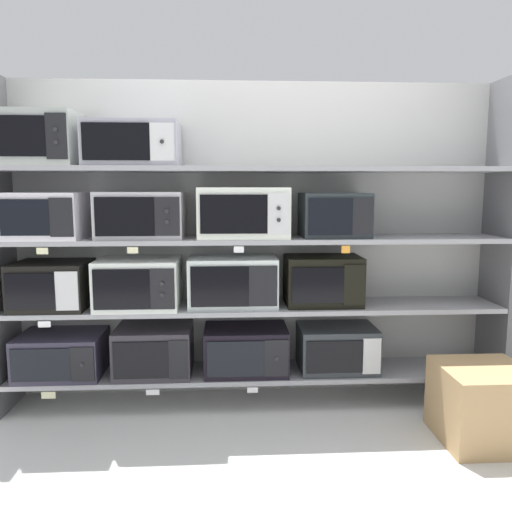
{
  "coord_description": "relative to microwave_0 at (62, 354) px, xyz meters",
  "views": [
    {
      "loc": [
        -0.18,
        -3.2,
        1.41
      ],
      "look_at": [
        0.0,
        0.0,
        0.98
      ],
      "focal_mm": 35.45,
      "sensor_mm": 36.0,
      "label": 1
    }
  ],
  "objects": [
    {
      "name": "price_tag_3",
      "position": [
        -0.03,
        -0.2,
        0.25
      ],
      "size": [
        0.07,
        0.0,
        0.04
      ],
      "primitive_type": "cube",
      "color": "white"
    },
    {
      "name": "microwave_10",
      "position": [
        1.17,
        0.0,
        0.91
      ],
      "size": [
        0.57,
        0.41,
        0.31
      ],
      "color": "silver",
      "rests_on": "shelf_2"
    },
    {
      "name": "microwave_13",
      "position": [
        0.5,
        -0.0,
        1.33
      ],
      "size": [
        0.56,
        0.4,
        0.27
      ],
      "color": "#9B9BA8",
      "rests_on": "shelf_3"
    },
    {
      "name": "microwave_11",
      "position": [
        1.75,
        -0.0,
        0.89
      ],
      "size": [
        0.42,
        0.36,
        0.28
      ],
      "color": "#262D30",
      "rests_on": "shelf_2"
    },
    {
      "name": "price_tag_2",
      "position": [
        1.22,
        -0.2,
        -0.19
      ],
      "size": [
        0.07,
        0.0,
        0.03
      ],
      "primitive_type": "cube",
      "color": "white"
    },
    {
      "name": "price_tag_1",
      "position": [
        0.6,
        -0.2,
        -0.19
      ],
      "size": [
        0.08,
        0.0,
        0.03
      ],
      "primitive_type": "cube",
      "color": "white"
    },
    {
      "name": "price_tag_7",
      "position": [
        1.78,
        -0.2,
        0.69
      ],
      "size": [
        0.05,
        0.0,
        0.04
      ],
      "primitive_type": "cube",
      "color": "orange"
    },
    {
      "name": "price_tag_6",
      "position": [
        1.14,
        -0.2,
        0.7
      ],
      "size": [
        0.06,
        0.0,
        0.04
      ],
      "primitive_type": "cube",
      "color": "white"
    },
    {
      "name": "microwave_2",
      "position": [
        1.18,
        -0.0,
        0.01
      ],
      "size": [
        0.54,
        0.39,
        0.29
      ],
      "color": "black",
      "rests_on": "shelf_0"
    },
    {
      "name": "microwave_12",
      "position": [
        -0.05,
        0.0,
        1.35
      ],
      "size": [
        0.43,
        0.43,
        0.32
      ],
      "color": "#A0A7A0",
      "rests_on": "shelf_3"
    },
    {
      "name": "microwave_0",
      "position": [
        0.0,
        0.0,
        0.0
      ],
      "size": [
        0.53,
        0.42,
        0.27
      ],
      "color": "#2D293A",
      "rests_on": "shelf_0"
    },
    {
      "name": "shelf_3",
      "position": [
        1.25,
        0.0,
        1.18
      ],
      "size": [
        3.15,
        0.4,
        0.03
      ],
      "primitive_type": "cube",
      "color": "#99999E"
    },
    {
      "name": "microwave_3",
      "position": [
        1.79,
        0.0,
        0.01
      ],
      "size": [
        0.5,
        0.36,
        0.29
      ],
      "color": "#2C3135",
      "rests_on": "shelf_0"
    },
    {
      "name": "price_tag_4",
      "position": [
        -0.02,
        -0.2,
        0.7
      ],
      "size": [
        0.07,
        0.0,
        0.04
      ],
      "primitive_type": "cube",
      "color": "beige"
    },
    {
      "name": "microwave_9",
      "position": [
        0.53,
        -0.0,
        0.89
      ],
      "size": [
        0.53,
        0.38,
        0.29
      ],
      "color": "#B4B2B7",
      "rests_on": "shelf_2"
    },
    {
      "name": "shelf_0",
      "position": [
        1.25,
        0.0,
        -0.15
      ],
      "size": [
        3.15,
        0.4,
        0.03
      ],
      "primitive_type": "cube",
      "color": "#99999E",
      "rests_on": "ground"
    },
    {
      "name": "shelf_2",
      "position": [
        1.25,
        0.0,
        0.74
      ],
      "size": [
        3.15,
        0.4,
        0.03
      ],
      "primitive_type": "cube",
      "color": "#99999E"
    },
    {
      "name": "back_panel",
      "position": [
        1.25,
        0.22,
        0.7
      ],
      "size": [
        3.35,
        0.04,
        2.1
      ],
      "primitive_type": "cube",
      "color": "#B2B2AD",
      "rests_on": "ground"
    },
    {
      "name": "price_tag_5",
      "position": [
        0.51,
        -0.2,
        0.7
      ],
      "size": [
        0.06,
        0.0,
        0.04
      ],
      "primitive_type": "cube",
      "color": "beige"
    },
    {
      "name": "microwave_6",
      "position": [
        1.1,
        -0.0,
        0.46
      ],
      "size": [
        0.56,
        0.34,
        0.31
      ],
      "color": "silver",
      "rests_on": "shelf_1"
    },
    {
      "name": "shelf_1",
      "position": [
        1.25,
        0.0,
        0.29
      ],
      "size": [
        3.15,
        0.4,
        0.03
      ],
      "primitive_type": "cube",
      "color": "#99999E"
    },
    {
      "name": "microwave_8",
      "position": [
        -0.04,
        0.0,
        0.89
      ],
      "size": [
        0.44,
        0.42,
        0.28
      ],
      "color": "silver",
      "rests_on": "shelf_2"
    },
    {
      "name": "microwave_4",
      "position": [
        -0.04,
        0.0,
        0.45
      ],
      "size": [
        0.45,
        0.4,
        0.29
      ],
      "color": "black",
      "rests_on": "shelf_1"
    },
    {
      "name": "microwave_5",
      "position": [
        0.5,
        -0.0,
        0.46
      ],
      "size": [
        0.51,
        0.43,
        0.31
      ],
      "color": "white",
      "rests_on": "shelf_1"
    },
    {
      "name": "shipping_carton",
      "position": [
        2.49,
        -0.59,
        -0.14
      ],
      "size": [
        0.47,
        0.47,
        0.42
      ],
      "primitive_type": "cube",
      "color": "tan",
      "rests_on": "ground"
    },
    {
      "name": "upright_right",
      "position": [
        2.86,
        0.0,
        0.7
      ],
      "size": [
        0.05,
        0.4,
        2.1
      ],
      "primitive_type": "cube",
      "color": "#5B5B5E",
      "rests_on": "ground"
    },
    {
      "name": "ground",
      "position": [
        1.25,
        -1.0,
        -0.36
      ],
      "size": [
        7.15,
        6.0,
        0.02
      ],
      "primitive_type": "cube",
      "color": "silver"
    },
    {
      "name": "microwave_7",
      "position": [
        1.69,
        0.0,
        0.47
      ],
      "size": [
        0.48,
        0.33,
        0.32
      ],
      "color": "black",
      "rests_on": "shelf_1"
    },
    {
      "name": "price_tag_0",
      "position": [
        -0.03,
        -0.2,
        -0.19
      ],
      "size": [
        0.08,
        0.0,
        0.04
      ],
      "primitive_type": "cube",
      "color": "beige"
    },
    {
      "name": "microwave_1",
      "position": [
        0.59,
        0.0,
        0.02
      ],
      "size": [
        0.48,
        0.4,
        0.31
      ],
      "color": "#2E2A31",
      "rests_on": "shelf_0"
    }
  ]
}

